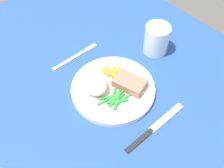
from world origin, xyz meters
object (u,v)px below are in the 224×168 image
Objects in this scene: dinner_plate at (112,88)px; fork at (75,57)px; knife at (154,128)px; meat_portion at (130,83)px; water_glass at (156,41)px.

fork is at bearing -179.15° from dinner_plate.
fork is 0.81× the size of knife.
knife is (16.54, -0.29, -0.60)cm from dinner_plate.
dinner_plate is 5.36cm from meat_portion.
knife is 2.19× the size of water_glass.
water_glass is at bearing 136.80° from knife.
dinner_plate is at bearing -3.73° from fork.
water_glass is at bearing 97.89° from dinner_plate.
meat_portion is at bearing 49.40° from dinner_plate.
water_glass reaches higher than knife.
meat_portion is 18.35cm from water_glass.
meat_portion reaches higher than dinner_plate.
fork is at bearing -124.19° from water_glass.
knife is at bearing -47.59° from water_glass.
meat_portion is 0.93× the size of water_glass.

